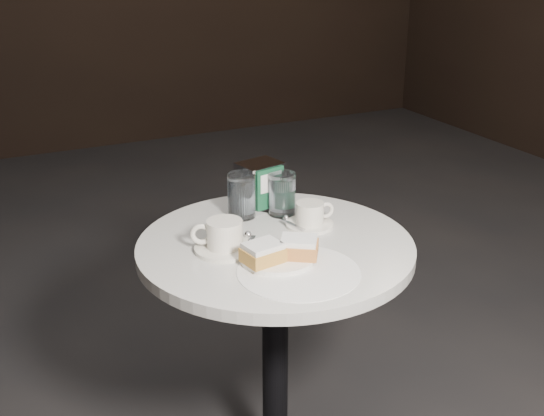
{
  "coord_description": "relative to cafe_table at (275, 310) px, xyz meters",
  "views": [
    {
      "loc": [
        -0.69,
        -1.4,
        1.47
      ],
      "look_at": [
        0.0,
        0.02,
        0.83
      ],
      "focal_mm": 45.0,
      "sensor_mm": 36.0,
      "label": 1
    }
  ],
  "objects": [
    {
      "name": "cafe_table",
      "position": [
        0.0,
        0.0,
        0.0
      ],
      "size": [
        0.7,
        0.7,
        0.74
      ],
      "color": "black",
      "rests_on": "ground"
    },
    {
      "name": "sugar_spill",
      "position": [
        -0.02,
        -0.17,
        0.2
      ],
      "size": [
        0.36,
        0.36,
        0.0
      ],
      "primitive_type": "cylinder",
      "rotation": [
        0.0,
        0.0,
        0.33
      ],
      "color": "white",
      "rests_on": "cafe_table"
    },
    {
      "name": "beignet_plate",
      "position": [
        -0.04,
        -0.11,
        0.22
      ],
      "size": [
        0.2,
        0.2,
        0.06
      ],
      "rotation": [
        0.0,
        0.0,
        -0.14
      ],
      "color": "white",
      "rests_on": "cafe_table"
    },
    {
      "name": "coffee_cup_left",
      "position": [
        -0.13,
        0.01,
        0.23
      ],
      "size": [
        0.2,
        0.2,
        0.08
      ],
      "rotation": [
        0.0,
        0.0,
        -0.4
      ],
      "color": "silver",
      "rests_on": "cafe_table"
    },
    {
      "name": "coffee_cup_right",
      "position": [
        0.13,
        0.05,
        0.23
      ],
      "size": [
        0.14,
        0.13,
        0.07
      ],
      "rotation": [
        0.0,
        0.0,
        -0.05
      ],
      "color": "white",
      "rests_on": "cafe_table"
    },
    {
      "name": "water_glass_left",
      "position": [
        -0.01,
        0.19,
        0.26
      ],
      "size": [
        0.1,
        0.1,
        0.12
      ],
      "rotation": [
        0.0,
        0.0,
        -0.4
      ],
      "color": "white",
      "rests_on": "cafe_table"
    },
    {
      "name": "water_glass_right",
      "position": [
        0.1,
        0.16,
        0.26
      ],
      "size": [
        0.09,
        0.09,
        0.12
      ],
      "rotation": [
        0.0,
        0.0,
        -0.24
      ],
      "color": "white",
      "rests_on": "cafe_table"
    },
    {
      "name": "napkin_dispenser",
      "position": [
        0.06,
        0.23,
        0.26
      ],
      "size": [
        0.13,
        0.12,
        0.13
      ],
      "rotation": [
        0.0,
        0.0,
        0.22
      ],
      "color": "silver",
      "rests_on": "cafe_table"
    }
  ]
}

